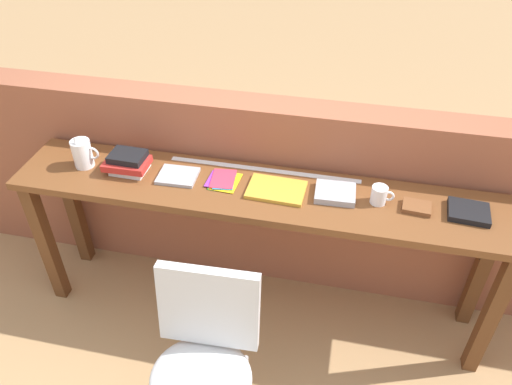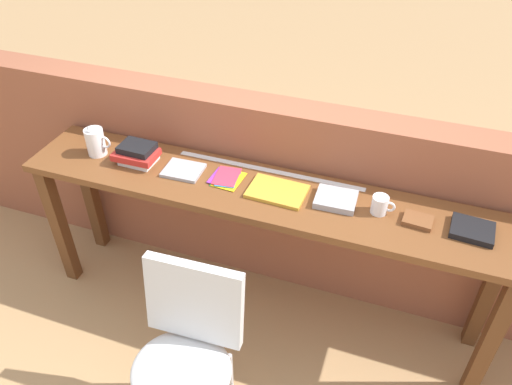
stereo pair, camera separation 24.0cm
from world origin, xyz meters
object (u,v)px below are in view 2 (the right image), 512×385
object	(u,v)px
pamphlet_pile_colourful	(227,178)
mug	(380,205)
book_open_centre	(277,191)
leather_journal_brown	(418,221)
book_repair_rightmost	(472,230)
magazine_cycling	(183,170)
chair_white_moulded	(186,347)
book_stack_leftmost	(137,154)
pitcher_white	(96,142)

from	to	relation	value
pamphlet_pile_colourful	mug	bearing A→B (deg)	-0.18
book_open_centre	leather_journal_brown	bearing A→B (deg)	2.57
pamphlet_pile_colourful	book_open_centre	bearing A→B (deg)	-4.13
book_open_centre	leather_journal_brown	distance (m)	0.67
book_repair_rightmost	magazine_cycling	bearing A→B (deg)	-175.48
chair_white_moulded	book_stack_leftmost	distance (m)	1.04
leather_journal_brown	book_repair_rightmost	world-z (taller)	book_repair_rightmost
book_open_centre	chair_white_moulded	bearing A→B (deg)	-101.01
chair_white_moulded	leather_journal_brown	size ratio (longest dim) A/B	6.86
chair_white_moulded	magazine_cycling	distance (m)	0.89
leather_journal_brown	book_repair_rightmost	xyz separation A→B (m)	(0.23, 0.01, 0.00)
magazine_cycling	chair_white_moulded	bearing A→B (deg)	-67.31
chair_white_moulded	leather_journal_brown	bearing A→B (deg)	41.26
pamphlet_pile_colourful	leather_journal_brown	bearing A→B (deg)	-0.98
mug	leather_journal_brown	world-z (taller)	mug
pamphlet_pile_colourful	book_repair_rightmost	world-z (taller)	book_repair_rightmost
book_stack_leftmost	mug	distance (m)	1.27
magazine_cycling	leather_journal_brown	distance (m)	1.18
pamphlet_pile_colourful	mug	size ratio (longest dim) A/B	1.67
mug	book_repair_rightmost	distance (m)	0.41
book_open_centre	leather_journal_brown	world-z (taller)	leather_journal_brown
book_repair_rightmost	leather_journal_brown	bearing A→B (deg)	-172.86
book_stack_leftmost	book_open_centre	bearing A→B (deg)	-0.73
leather_journal_brown	book_repair_rightmost	distance (m)	0.23
book_stack_leftmost	mug	size ratio (longest dim) A/B	2.04
book_stack_leftmost	pitcher_white	bearing A→B (deg)	-178.67
book_stack_leftmost	leather_journal_brown	distance (m)	1.44
book_stack_leftmost	book_open_centre	world-z (taller)	book_stack_leftmost
magazine_cycling	pamphlet_pile_colourful	world-z (taller)	magazine_cycling
pamphlet_pile_colourful	leather_journal_brown	distance (m)	0.94
magazine_cycling	mug	distance (m)	1.00
magazine_cycling	mug	world-z (taller)	mug
book_open_centre	leather_journal_brown	xyz separation A→B (m)	(0.67, 0.00, 0.00)
pitcher_white	magazine_cycling	size ratio (longest dim) A/B	0.94
pitcher_white	chair_white_moulded	bearing A→B (deg)	-41.02
magazine_cycling	leather_journal_brown	world-z (taller)	leather_journal_brown
book_stack_leftmost	pamphlet_pile_colourful	world-z (taller)	book_stack_leftmost
book_open_centre	mug	world-z (taller)	mug
book_repair_rightmost	book_open_centre	bearing A→B (deg)	-174.82
pitcher_white	leather_journal_brown	bearing A→B (deg)	-0.02
leather_journal_brown	pitcher_white	bearing A→B (deg)	-175.11
chair_white_moulded	book_repair_rightmost	distance (m)	1.36
chair_white_moulded	book_repair_rightmost	world-z (taller)	book_repair_rightmost
book_stack_leftmost	magazine_cycling	world-z (taller)	book_stack_leftmost
chair_white_moulded	book_open_centre	distance (m)	0.84
magazine_cycling	book_open_centre	bearing A→B (deg)	-2.66
book_stack_leftmost	mug	world-z (taller)	book_stack_leftmost
book_stack_leftmost	book_repair_rightmost	size ratio (longest dim) A/B	1.22
book_stack_leftmost	book_open_centre	xyz separation A→B (m)	(0.78, -0.01, -0.04)
pitcher_white	book_open_centre	bearing A→B (deg)	-0.24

